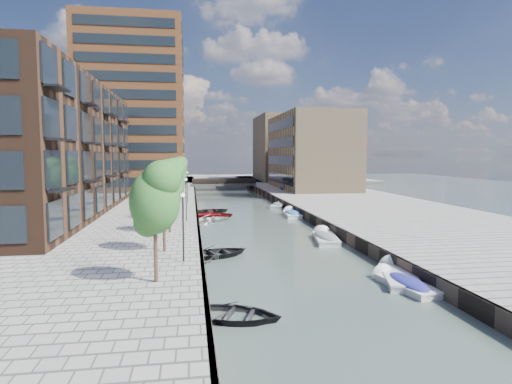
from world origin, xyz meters
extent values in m
plane|color=#38473F|center=(0.00, 40.00, 0.00)|extent=(300.00, 300.00, 0.00)
cube|color=gray|center=(16.00, 40.00, 0.50)|extent=(20.00, 140.00, 1.00)
cube|color=#332823|center=(-6.10, 40.00, 0.50)|extent=(0.25, 140.00, 1.00)
cube|color=#332823|center=(6.10, 40.00, 0.50)|extent=(0.25, 140.00, 1.00)
cube|color=gray|center=(0.00, 100.00, 0.50)|extent=(80.00, 40.00, 1.00)
cube|color=#301D13|center=(-20.00, 30.00, 8.00)|extent=(8.00, 38.00, 14.00)
cube|color=brown|center=(-17.00, 65.00, 16.00)|extent=(18.00, 18.00, 30.00)
cube|color=#967D5C|center=(16.00, 62.00, 8.00)|extent=(12.00, 25.00, 14.00)
cube|color=#967D5C|center=(16.00, 88.00, 9.00)|extent=(12.00, 20.00, 16.00)
cube|color=gray|center=(0.00, 72.00, 1.30)|extent=(13.00, 6.00, 0.60)
cube|color=#332823|center=(0.00, 69.20, 1.90)|extent=(13.00, 0.40, 0.80)
cube|color=#332823|center=(0.00, 74.80, 1.90)|extent=(13.00, 0.40, 0.80)
cylinder|color=#382619|center=(-8.50, 4.00, 2.60)|extent=(0.20, 0.20, 3.20)
ellipsoid|color=#255C22|center=(-8.50, 4.00, 5.33)|extent=(2.50, 2.50, 3.25)
cylinder|color=#382619|center=(-8.50, 11.00, 2.60)|extent=(0.20, 0.20, 3.20)
ellipsoid|color=#255C22|center=(-8.50, 11.00, 5.33)|extent=(2.50, 2.50, 3.25)
cylinder|color=#382619|center=(-8.50, 18.00, 2.60)|extent=(0.20, 0.20, 3.20)
ellipsoid|color=#255C22|center=(-8.50, 18.00, 5.33)|extent=(2.50, 2.50, 3.25)
cylinder|color=#382619|center=(-8.50, 25.00, 2.60)|extent=(0.20, 0.20, 3.20)
ellipsoid|color=#255C22|center=(-8.50, 25.00, 5.33)|extent=(2.50, 2.50, 3.25)
cylinder|color=#382619|center=(-8.50, 32.00, 2.60)|extent=(0.20, 0.20, 3.20)
ellipsoid|color=#255C22|center=(-8.50, 32.00, 5.33)|extent=(2.50, 2.50, 3.25)
cylinder|color=#382619|center=(-8.50, 39.00, 2.60)|extent=(0.20, 0.20, 3.20)
ellipsoid|color=#255C22|center=(-8.50, 39.00, 5.33)|extent=(2.50, 2.50, 3.25)
cylinder|color=#382619|center=(-8.50, 46.00, 2.60)|extent=(0.20, 0.20, 3.20)
ellipsoid|color=#255C22|center=(-8.50, 46.00, 5.33)|extent=(2.50, 2.50, 3.25)
cylinder|color=black|center=(-7.20, 8.00, 3.00)|extent=(0.10, 0.10, 4.00)
sphere|color=#FFF2CC|center=(-7.20, 8.00, 5.00)|extent=(0.24, 0.24, 0.24)
cylinder|color=black|center=(-7.20, 24.00, 3.00)|extent=(0.10, 0.10, 4.00)
sphere|color=#FFF2CC|center=(-7.20, 24.00, 5.00)|extent=(0.24, 0.24, 0.24)
cylinder|color=black|center=(-7.20, 40.00, 3.00)|extent=(0.10, 0.10, 4.00)
sphere|color=#FFF2CC|center=(-7.20, 40.00, 5.00)|extent=(0.24, 0.24, 0.24)
imported|color=black|center=(-4.89, 1.00, 0.00)|extent=(5.26, 4.56, 0.91)
imported|color=black|center=(-4.89, 13.07, 0.00)|extent=(5.62, 4.82, 0.98)
imported|color=maroon|center=(-4.21, 32.80, 0.00)|extent=(5.07, 3.76, 1.01)
imported|color=silver|center=(-4.62, 29.37, 0.00)|extent=(5.64, 4.99, 0.97)
imported|color=black|center=(-4.23, 36.51, 0.00)|extent=(5.82, 5.06, 1.01)
cube|color=silver|center=(5.05, 3.88, 0.04)|extent=(2.13, 4.24, 0.57)
cube|color=silver|center=(5.05, 3.88, 0.35)|extent=(2.21, 4.34, 0.09)
cone|color=silver|center=(4.73, 5.88, 0.09)|extent=(1.61, 1.02, 1.50)
ellipsoid|color=navy|center=(5.05, 3.88, 0.40)|extent=(1.99, 3.88, 0.49)
cube|color=silver|center=(4.60, 17.01, 0.05)|extent=(2.52, 4.94, 0.67)
cube|color=silver|center=(4.60, 17.01, 0.41)|extent=(2.62, 5.06, 0.10)
cone|color=silver|center=(5.00, 19.33, 0.10)|extent=(1.87, 1.21, 1.74)
ellipsoid|color=slate|center=(4.60, 17.01, 0.46)|extent=(2.35, 4.52, 0.57)
cube|color=silver|center=(5.27, 5.25, 0.05)|extent=(3.04, 4.99, 0.66)
cube|color=silver|center=(5.27, 5.25, 0.41)|extent=(3.15, 5.11, 0.10)
cone|color=silver|center=(5.96, 7.48, 0.10)|extent=(1.92, 1.39, 1.73)
cube|color=white|center=(5.29, 32.01, 0.05)|extent=(2.10, 4.70, 0.64)
cube|color=white|center=(5.29, 32.01, 0.40)|extent=(2.19, 4.80, 0.10)
cone|color=white|center=(5.50, 34.28, 0.10)|extent=(1.76, 1.05, 1.69)
ellipsoid|color=#225C9D|center=(5.29, 32.01, 0.45)|extent=(1.97, 4.29, 0.56)
cube|color=white|center=(5.40, 40.96, 0.04)|extent=(2.99, 4.34, 0.58)
cube|color=white|center=(5.40, 40.96, 0.35)|extent=(3.09, 4.45, 0.09)
cone|color=white|center=(6.20, 42.83, 0.09)|extent=(1.70, 1.33, 1.51)
ellipsoid|color=slate|center=(5.40, 40.96, 0.40)|extent=(2.77, 3.98, 0.50)
imported|color=#A0A1A4|center=(10.71, 57.80, 1.74)|extent=(2.89, 4.65, 1.48)
camera|label=1|loc=(-6.69, -17.59, 7.39)|focal=30.00mm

